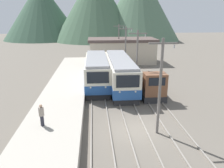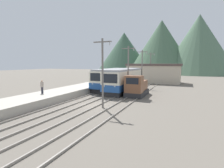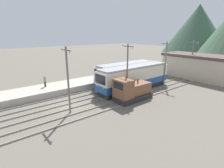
# 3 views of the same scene
# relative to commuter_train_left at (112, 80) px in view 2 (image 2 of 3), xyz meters

# --- Properties ---
(ground_plane) EXTENTS (200.00, 200.00, 0.00)m
(ground_plane) POSITION_rel_commuter_train_left_xyz_m (2.60, -11.78, -1.72)
(ground_plane) COLOR #665E54
(platform_left) EXTENTS (4.50, 54.00, 0.90)m
(platform_left) POSITION_rel_commuter_train_left_xyz_m (-3.65, -11.78, -1.26)
(platform_left) COLOR #ADA599
(platform_left) RESTS_ON ground
(track_left) EXTENTS (1.54, 60.00, 0.14)m
(track_left) POSITION_rel_commuter_train_left_xyz_m (-0.00, -11.78, -1.65)
(track_left) COLOR gray
(track_left) RESTS_ON ground
(track_center) EXTENTS (1.54, 60.00, 0.14)m
(track_center) POSITION_rel_commuter_train_left_xyz_m (2.80, -11.78, -1.65)
(track_center) COLOR gray
(track_center) RESTS_ON ground
(track_right) EXTENTS (1.54, 60.00, 0.14)m
(track_right) POSITION_rel_commuter_train_left_xyz_m (5.80, -11.78, -1.65)
(track_right) COLOR gray
(track_right) RESTS_ON ground
(commuter_train_left) EXTENTS (2.84, 11.31, 3.69)m
(commuter_train_left) POSITION_rel_commuter_train_left_xyz_m (0.00, 0.00, 0.00)
(commuter_train_left) COLOR #28282B
(commuter_train_left) RESTS_ON ground
(commuter_train_center) EXTENTS (2.84, 12.86, 3.73)m
(commuter_train_center) POSITION_rel_commuter_train_left_xyz_m (2.80, -0.89, 0.02)
(commuter_train_center) COLOR #28282B
(commuter_train_center) RESTS_ON ground
(shunting_locomotive) EXTENTS (2.40, 5.21, 3.00)m
(shunting_locomotive) POSITION_rel_commuter_train_left_xyz_m (5.80, -4.42, -0.51)
(shunting_locomotive) COLOR #28282B
(shunting_locomotive) RESTS_ON ground
(catenary_mast_near) EXTENTS (2.00, 0.20, 7.15)m
(catenary_mast_near) POSITION_rel_commuter_train_left_xyz_m (4.31, -12.37, 2.18)
(catenary_mast_near) COLOR slate
(catenary_mast_near) RESTS_ON ground
(catenary_mast_mid) EXTENTS (2.00, 0.20, 7.15)m
(catenary_mast_mid) POSITION_rel_commuter_train_left_xyz_m (4.31, -3.83, 2.18)
(catenary_mast_mid) COLOR slate
(catenary_mast_mid) RESTS_ON ground
(catenary_mast_far) EXTENTS (2.00, 0.20, 7.15)m
(catenary_mast_far) POSITION_rel_commuter_train_left_xyz_m (4.31, 4.70, 2.18)
(catenary_mast_far) COLOR slate
(catenary_mast_far) RESTS_ON ground
(catenary_mast_distant) EXTENTS (2.00, 0.20, 7.15)m
(catenary_mast_distant) POSITION_rel_commuter_train_left_xyz_m (4.31, 13.23, 2.18)
(catenary_mast_distant) COLOR slate
(catenary_mast_distant) RESTS_ON ground
(person_on_platform) EXTENTS (0.38, 0.38, 1.66)m
(person_on_platform) POSITION_rel_commuter_train_left_xyz_m (-4.23, -12.16, 0.09)
(person_on_platform) COLOR #282833
(person_on_platform) RESTS_ON platform_left
(station_building) EXTENTS (12.60, 6.30, 4.54)m
(station_building) POSITION_rel_commuter_train_left_xyz_m (5.00, 14.22, 0.58)
(station_building) COLOR beige
(station_building) RESTS_ON ground
(mountain_backdrop) EXTENTS (64.96, 35.27, 25.03)m
(mountain_backdrop) POSITION_rel_commuter_train_left_xyz_m (0.98, 56.85, 10.02)
(mountain_backdrop) COLOR #517056
(mountain_backdrop) RESTS_ON ground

